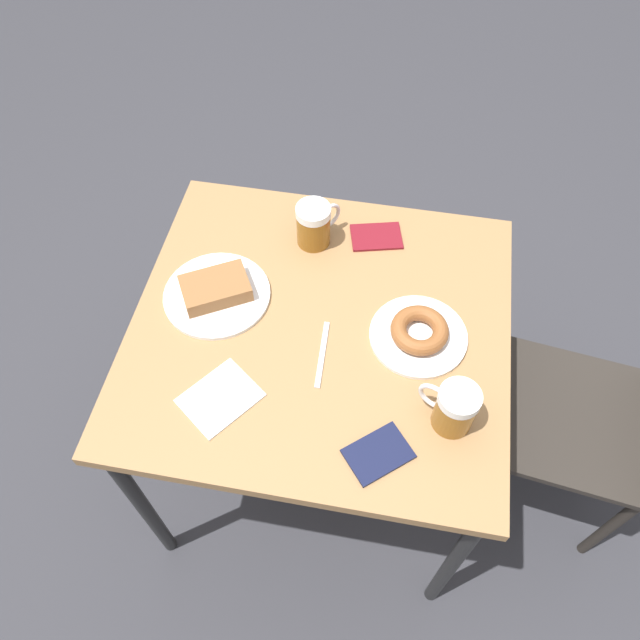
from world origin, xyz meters
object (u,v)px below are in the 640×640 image
plate_with_donut (419,333)px  beer_mug_center (314,224)px  passport_far_edge (378,454)px  plate_with_cake (216,291)px  passport_near_edge (376,237)px  chair (627,414)px  fork (322,354)px  beer_mug_left (454,408)px  napkin_folded (220,398)px

plate_with_donut → beer_mug_center: (-0.25, -0.28, 0.04)m
passport_far_edge → beer_mug_center: bearing=-157.0°
plate_with_donut → beer_mug_center: 0.38m
plate_with_cake → passport_far_edge: plate_with_cake is taller
beer_mug_center → passport_near_edge: bearing=103.4°
passport_near_edge → chair: bearing=68.7°
fork → passport_far_edge: size_ratio=1.11×
chair → passport_near_edge: size_ratio=6.00×
beer_mug_center → passport_far_edge: (0.54, 0.23, -0.05)m
plate_with_donut → beer_mug_left: (0.19, 0.08, 0.04)m
beer_mug_left → passport_near_edge: bearing=-155.9°
plate_with_donut → passport_far_edge: plate_with_donut is taller
napkin_folded → fork: 0.24m
beer_mug_left → napkin_folded: (0.03, -0.48, -0.06)m
plate_with_donut → passport_near_edge: (-0.28, -0.13, -0.01)m
beer_mug_center → fork: size_ratio=0.67×
plate_with_donut → napkin_folded: plate_with_donut is taller
beer_mug_center → passport_far_edge: beer_mug_center is taller
beer_mug_center → napkin_folded: size_ratio=0.58×
fork → passport_near_edge: (-0.36, 0.07, 0.00)m
plate_with_donut → beer_mug_left: 0.21m
beer_mug_left → passport_far_edge: (0.10, -0.14, -0.05)m
plate_with_donut → fork: (0.08, -0.20, -0.02)m
chair → passport_far_edge: (0.31, -0.60, 0.23)m
beer_mug_left → fork: size_ratio=0.71×
plate_with_cake → plate_with_donut: (0.03, 0.48, 0.00)m
plate_with_cake → plate_with_donut: bearing=86.2°
chair → passport_far_edge: size_ratio=5.64×
plate_with_donut → plate_with_cake: bearing=-93.8°
passport_far_edge → plate_with_cake: bearing=-127.6°
plate_with_donut → napkin_folded: bearing=-60.1°
beer_mug_left → passport_far_edge: 0.18m
beer_mug_center → passport_near_edge: (-0.04, 0.15, -0.05)m
chair → plate_with_cake: 1.05m
napkin_folded → chair: bearing=104.6°
passport_near_edge → beer_mug_center: bearing=-76.6°
beer_mug_left → fork: 0.31m
beer_mug_left → passport_far_edge: bearing=-53.6°
beer_mug_left → passport_near_edge: beer_mug_left is taller
passport_far_edge → passport_near_edge: bearing=-172.4°
beer_mug_left → fork: bearing=-111.1°
passport_near_edge → passport_far_edge: (0.57, 0.08, 0.00)m
plate_with_cake → fork: plate_with_cake is taller
beer_mug_left → beer_mug_center: size_ratio=1.06×
napkin_folded → passport_near_edge: (-0.51, 0.27, 0.00)m
napkin_folded → passport_near_edge: 0.58m
plate_with_donut → beer_mug_center: size_ratio=1.93×
chair → fork: 0.79m
beer_mug_left → napkin_folded: size_ratio=0.62×
chair → napkin_folded: 1.00m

